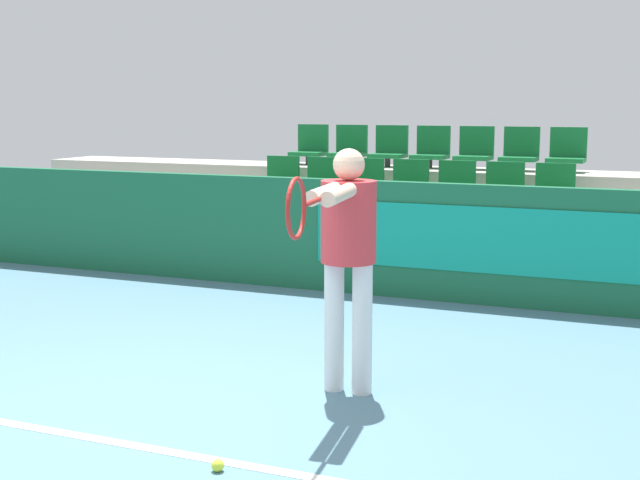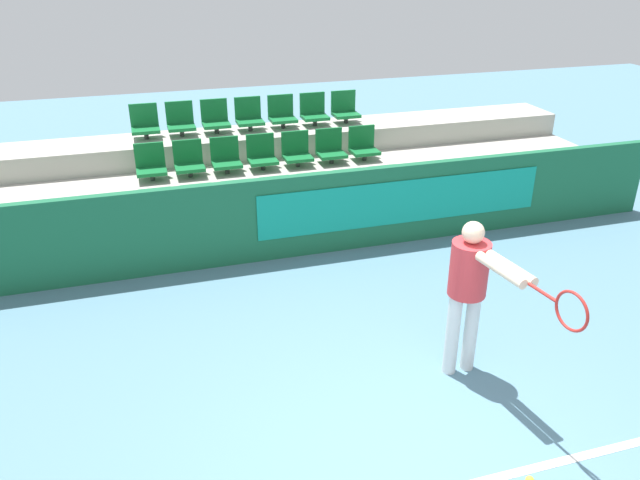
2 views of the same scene
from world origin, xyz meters
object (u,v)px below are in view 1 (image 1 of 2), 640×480
stadium_chair_0 (245,219)px  stadium_chair_14 (310,147)px  stadium_chair_11 (455,187)px  stadium_chair_12 (503,189)px  stadium_chair_4 (431,230)px  stadium_chair_1 (289,222)px  stadium_chair_3 (382,227)px  stadium_chair_8 (321,182)px  stadium_chair_2 (334,224)px  stadium_chair_10 (408,185)px  stadium_chair_19 (520,152)px  stadium_chair_15 (349,148)px  stadium_chair_9 (364,184)px  stadium_chair_18 (475,151)px  tennis_ball (218,465)px  tennis_player (346,243)px  stadium_chair_6 (538,236)px  stadium_chair_5 (483,233)px  stadium_chair_16 (389,149)px  stadium_chair_7 (280,181)px  stadium_chair_17 (431,150)px  stadium_chair_20 (567,153)px  stadium_chair_13 (554,191)px

stadium_chair_0 → stadium_chair_14: stadium_chair_14 is taller
stadium_chair_11 → stadium_chair_0: bearing=-157.0°
stadium_chair_12 → stadium_chair_4: bearing=-120.5°
stadium_chair_4 → stadium_chair_12: stadium_chair_12 is taller
stadium_chair_1 → stadium_chair_3: size_ratio=1.00×
stadium_chair_8 → stadium_chair_11: (1.62, 0.00, 0.00)m
stadium_chair_2 → stadium_chair_10: size_ratio=1.00×
stadium_chair_3 → stadium_chair_14: size_ratio=1.00×
stadium_chair_4 → stadium_chair_19: 2.04m
stadium_chair_1 → stadium_chair_2: (0.54, 0.00, 0.00)m
stadium_chair_15 → stadium_chair_8: bearing=-90.0°
stadium_chair_9 → stadium_chair_18: size_ratio=1.00×
stadium_chair_1 → tennis_ball: size_ratio=7.75×
stadium_chair_11 → tennis_player: (0.47, -4.51, 0.06)m
stadium_chair_2 → tennis_player: bearing=-66.7°
stadium_chair_15 → tennis_player: (2.08, -5.42, -0.30)m
stadium_chair_10 → stadium_chair_6: bearing=-29.5°
stadium_chair_5 → stadium_chair_15: stadium_chair_15 is taller
stadium_chair_14 → stadium_chair_15: same height
stadium_chair_6 → stadium_chair_9: size_ratio=1.00×
stadium_chair_4 → stadium_chair_16: stadium_chair_16 is taller
stadium_chair_10 → stadium_chair_18: size_ratio=1.00×
stadium_chair_7 → tennis_ball: stadium_chair_7 is taller
stadium_chair_3 → stadium_chair_19: bearing=59.5°
stadium_chair_8 → tennis_player: bearing=-65.2°
stadium_chair_1 → tennis_player: tennis_player is taller
stadium_chair_10 → stadium_chair_12: size_ratio=1.00×
stadium_chair_10 → stadium_chair_17: bearing=90.0°
stadium_chair_17 → stadium_chair_5: bearing=-59.5°
stadium_chair_15 → stadium_chair_20: 2.70m
tennis_player → stadium_chair_4: bearing=89.1°
stadium_chair_2 → stadium_chair_14: (-1.08, 1.83, 0.72)m
stadium_chair_0 → stadium_chair_19: bearing=34.1°
stadium_chair_18 → tennis_player: tennis_player is taller
stadium_chair_1 → stadium_chair_13: size_ratio=1.00×
stadium_chair_2 → stadium_chair_16: stadium_chair_16 is taller
stadium_chair_4 → stadium_chair_17: size_ratio=1.00×
stadium_chair_14 → stadium_chair_5: bearing=-34.1°
stadium_chair_1 → stadium_chair_2: size_ratio=1.00×
stadium_chair_7 → stadium_chair_13: (3.24, 0.00, 0.00)m
stadium_chair_6 → tennis_player: 3.67m
stadium_chair_2 → stadium_chair_6: 2.16m
stadium_chair_7 → tennis_player: size_ratio=0.32×
stadium_chair_6 → stadium_chair_12: 1.12m
stadium_chair_4 → stadium_chair_1: bearing=180.0°
stadium_chair_4 → stadium_chair_19: size_ratio=1.00×
stadium_chair_6 → stadium_chair_15: stadium_chair_15 is taller
stadium_chair_15 → tennis_player: bearing=-69.0°
stadium_chair_1 → stadium_chair_9: bearing=59.5°
stadium_chair_5 → stadium_chair_12: bearing=90.0°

